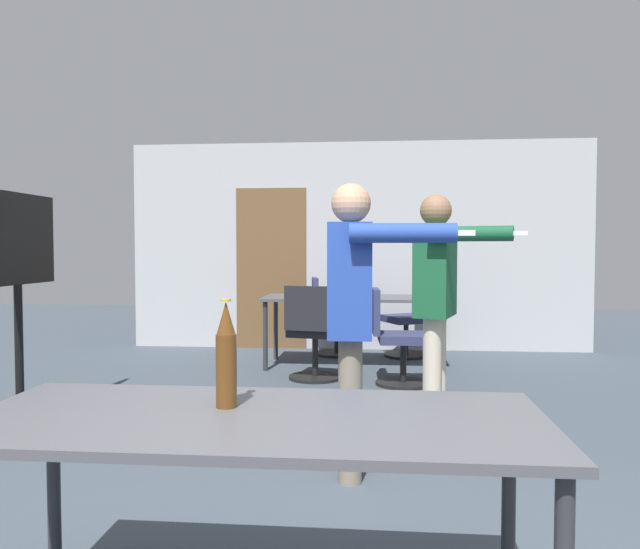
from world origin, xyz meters
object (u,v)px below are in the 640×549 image
object	(u,v)px
person_center_tall	(353,301)
office_chair_far_right	(313,336)
office_chair_mid_tucked	(412,321)
beer_bottle	(226,356)
tv_screen	(17,283)
person_near_casual	(437,288)
office_chair_near_pushed	(330,319)
drink_cup	(367,292)
office_chair_far_left	(395,341)

from	to	relation	value
person_center_tall	office_chair_far_right	distance (m)	2.63
office_chair_mid_tucked	beer_bottle	bearing A→B (deg)	142.59
tv_screen	person_near_casual	world-z (taller)	tv_screen
office_chair_near_pushed	beer_bottle	bearing A→B (deg)	-7.90
office_chair_mid_tucked	drink_cup	xyz separation A→B (m)	(-0.53, -0.63, 0.39)
office_chair_far_right	office_chair_far_left	bearing A→B (deg)	2.67
tv_screen	person_center_tall	distance (m)	2.62
person_center_tall	office_chair_far_left	bearing A→B (deg)	172.19
person_center_tall	office_chair_far_left	distance (m)	2.49
person_near_casual	office_chair_mid_tucked	size ratio (longest dim) A/B	1.83
office_chair_far_right	office_chair_mid_tucked	bearing A→B (deg)	66.34
tv_screen	office_chair_far_left	world-z (taller)	tv_screen
tv_screen	office_chair_far_left	bearing A→B (deg)	-60.85
person_near_casual	drink_cup	size ratio (longest dim) A/B	17.67
person_near_casual	office_chair_mid_tucked	xyz separation A→B (m)	(-0.01, 3.01, -0.58)
person_center_tall	beer_bottle	bearing A→B (deg)	-14.69
office_chair_mid_tucked	beer_bottle	world-z (taller)	beer_bottle
tv_screen	office_chair_near_pushed	world-z (taller)	tv_screen
office_chair_far_left	beer_bottle	world-z (taller)	beer_bottle
person_center_tall	beer_bottle	xyz separation A→B (m)	(-0.36, -1.45, -0.06)
tv_screen	person_center_tall	bearing A→B (deg)	-108.96
office_chair_far_right	drink_cup	xyz separation A→B (m)	(0.50, 0.84, 0.37)
person_center_tall	office_chair_near_pushed	world-z (taller)	person_center_tall
office_chair_far_left	drink_cup	bearing A→B (deg)	-166.75
office_chair_mid_tucked	office_chair_near_pushed	world-z (taller)	office_chair_near_pushed
office_chair_mid_tucked	office_chair_far_left	size ratio (longest dim) A/B	1.00
beer_bottle	office_chair_far_left	bearing A→B (deg)	80.21
person_near_casual	drink_cup	world-z (taller)	person_near_casual
person_near_casual	office_chair_mid_tucked	world-z (taller)	person_near_casual
tv_screen	beer_bottle	xyz separation A→B (m)	(2.11, -2.30, -0.10)
office_chair_far_left	person_near_casual	bearing A→B (deg)	6.75
person_center_tall	drink_cup	world-z (taller)	person_center_tall
person_near_casual	office_chair_near_pushed	distance (m)	3.21
beer_bottle	drink_cup	xyz separation A→B (m)	(0.38, 4.81, -0.12)
tv_screen	office_chair_far_left	xyz separation A→B (m)	(2.78, 1.55, -0.61)
office_chair_mid_tucked	office_chair_far_right	world-z (taller)	office_chair_far_right
tv_screen	office_chair_far_right	xyz separation A→B (m)	(1.99, 1.67, -0.59)
tv_screen	drink_cup	distance (m)	3.55
person_center_tall	office_chair_far_left	size ratio (longest dim) A/B	1.82
office_chair_near_pushed	tv_screen	bearing A→B (deg)	-41.78
person_center_tall	drink_cup	size ratio (longest dim) A/B	17.47
office_chair_near_pushed	drink_cup	distance (m)	0.85
office_chair_far_right	beer_bottle	distance (m)	4.00
tv_screen	beer_bottle	world-z (taller)	tv_screen
office_chair_far_left	office_chair_far_right	xyz separation A→B (m)	(-0.79, 0.12, 0.02)
office_chair_far_right	drink_cup	distance (m)	1.05
tv_screen	drink_cup	world-z (taller)	tv_screen
tv_screen	person_center_tall	world-z (taller)	tv_screen
office_chair_far_left	office_chair_far_right	world-z (taller)	office_chair_far_right
tv_screen	office_chair_far_right	world-z (taller)	tv_screen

